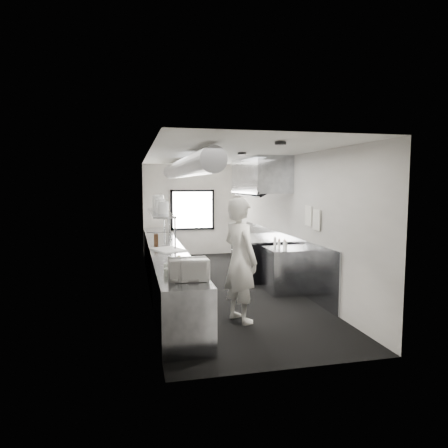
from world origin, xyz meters
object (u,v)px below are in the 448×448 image
deli_tub_a (169,272)px  plate_stack_d (158,202)px  knife_block (156,239)px  pass_shelf (160,213)px  line_cook (240,260)px  squeeze_bottle_b (284,245)px  plate_stack_a (163,208)px  squeeze_bottle_a (286,246)px  bottle_station (282,270)px  squeeze_bottle_e (275,242)px  range (256,257)px  small_plate (179,261)px  deli_tub_b (168,266)px  microwave (188,269)px  plate_stack_b (160,206)px  squeeze_bottle_d (279,243)px  cutting_board (168,249)px  prep_counter (168,273)px  far_work_table (157,245)px  exhaust_hood (260,176)px  squeeze_bottle_c (279,245)px

deli_tub_a → plate_stack_d: 4.44m
knife_block → pass_shelf: bearing=76.6°
line_cook → squeeze_bottle_b: size_ratio=10.40×
plate_stack_a → squeeze_bottle_a: plate_stack_a is taller
bottle_station → squeeze_bottle_e: 0.64m
deli_tub_a → squeeze_bottle_a: 2.96m
range → line_cook: (-1.19, -2.90, 0.52)m
small_plate → plate_stack_d: (-0.12, 3.32, 0.85)m
deli_tub_b → microwave: bearing=-73.9°
plate_stack_b → knife_block: bearing=-120.1°
range → squeeze_bottle_d: squeeze_bottle_d is taller
small_plate → squeeze_bottle_a: squeeze_bottle_a is taller
cutting_board → knife_block: size_ratio=3.06×
prep_counter → deli_tub_b: size_ratio=43.11×
line_cook → squeeze_bottle_b: (1.28, 1.34, 0.00)m
far_work_table → squeeze_bottle_e: squeeze_bottle_e is taller
deli_tub_a → plate_stack_a: size_ratio=0.55×
squeeze_bottle_e → exhaust_hood: bearing=90.9°
squeeze_bottle_b → squeeze_bottle_a: bearing=-97.7°
deli_tub_b → squeeze_bottle_a: (2.41, 1.28, 0.04)m
range → plate_stack_d: (-2.22, 1.03, 1.28)m
cutting_board → squeeze_bottle_b: (2.26, -0.47, 0.08)m
range → small_plate: 3.14m
line_cook → squeeze_bottle_c: (1.21, 1.48, -0.01)m
exhaust_hood → microwave: 4.47m
line_cook → range: bearing=-44.0°
squeeze_bottle_c → squeeze_bottle_d: 0.15m
prep_counter → plate_stack_a: plate_stack_a is taller
prep_counter → small_plate: size_ratio=31.81×
line_cook → deli_tub_a: bearing=88.6°
deli_tub_a → plate_stack_d: bearing=88.2°
small_plate → squeeze_bottle_e: size_ratio=1.07×
range → squeeze_bottle_c: bearing=-89.0°
plate_stack_a → plate_stack_b: 0.45m
bottle_station → squeeze_bottle_e: bearing=96.2°
line_cook → squeeze_bottle_a: bearing=-67.1°
pass_shelf → small_plate: 2.67m
cutting_board → small_plate: bearing=-86.6°
bottle_station → squeeze_bottle_d: bearing=105.4°
plate_stack_b → deli_tub_a: bearing=-92.1°
squeeze_bottle_b → squeeze_bottle_e: squeeze_bottle_b is taller
line_cook → deli_tub_a: line_cook is taller
deli_tub_b → small_plate: bearing=70.0°
cutting_board → plate_stack_d: plate_stack_d is taller
small_plate → squeeze_bottle_d: bearing=24.9°
cutting_board → plate_stack_d: 2.28m
range → bottle_station: (0.11, -1.40, -0.02)m
plate_stack_b → plate_stack_d: 1.03m
line_cook → small_plate: line_cook is taller
deli_tub_b → exhaust_hood: bearing=50.7°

